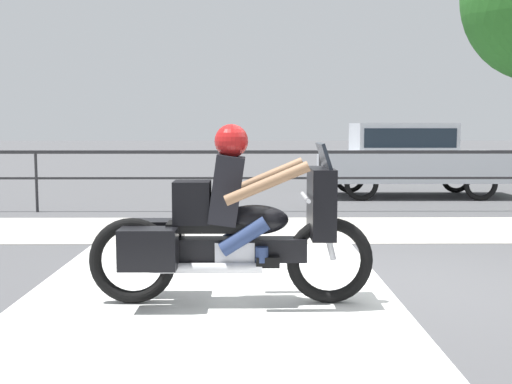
# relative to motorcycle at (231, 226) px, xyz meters

# --- Properties ---
(ground_plane) EXTENTS (120.00, 120.00, 0.00)m
(ground_plane) POSITION_rel_motorcycle_xyz_m (1.42, 0.58, -0.68)
(ground_plane) COLOR #4C4C4F
(sidewalk_band) EXTENTS (44.00, 2.40, 0.01)m
(sidewalk_band) POSITION_rel_motorcycle_xyz_m (1.42, 3.98, -0.68)
(sidewalk_band) COLOR #B7B2A8
(sidewalk_band) RESTS_ON ground
(crosswalk_band) EXTENTS (3.40, 6.00, 0.01)m
(crosswalk_band) POSITION_rel_motorcycle_xyz_m (-0.20, 0.38, -0.68)
(crosswalk_band) COLOR silver
(crosswalk_band) RESTS_ON ground
(fence_railing) EXTENTS (36.00, 0.05, 1.11)m
(fence_railing) POSITION_rel_motorcycle_xyz_m (1.42, 5.99, 0.19)
(fence_railing) COLOR #232326
(fence_railing) RESTS_ON ground
(motorcycle) EXTENTS (2.48, 0.76, 1.57)m
(motorcycle) POSITION_rel_motorcycle_xyz_m (0.00, 0.00, 0.00)
(motorcycle) COLOR black
(motorcycle) RESTS_ON ground
(parked_car) EXTENTS (3.99, 1.73, 1.61)m
(parked_car) POSITION_rel_motorcycle_xyz_m (3.61, 8.45, 0.23)
(parked_car) COLOR #B7BCC4
(parked_car) RESTS_ON ground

